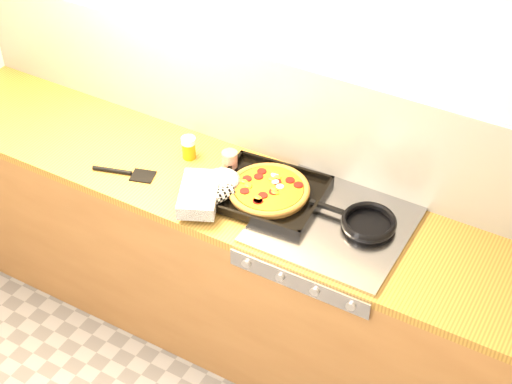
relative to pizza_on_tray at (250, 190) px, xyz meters
The scene contains 9 objects.
room_shell 0.38m from the pizza_on_tray, 103.03° to the left, with size 3.20×3.20×3.20m.
counter_run 0.50m from the pizza_on_tray, 164.75° to the left, with size 3.20×0.62×0.90m.
stovetop 0.38m from the pizza_on_tray, ahead, with size 0.60×0.56×0.02m, color #98989D.
pizza_on_tray is the anchor object (origin of this frame).
frying_pan 0.51m from the pizza_on_tray, ahead, with size 0.38×0.23×0.04m.
tomato_can 0.21m from the pizza_on_tray, 144.72° to the left, with size 0.08×0.08×0.10m.
juice_glass 0.40m from the pizza_on_tray, 163.30° to the left, with size 0.07×0.07×0.11m.
wooden_spoon 0.19m from the pizza_on_tray, 105.98° to the left, with size 0.28×0.15×0.02m.
black_spatula 0.58m from the pizza_on_tray, 167.35° to the right, with size 0.28×0.13×0.02m.
Camera 1 is at (1.34, -1.10, 3.05)m, focal length 55.00 mm.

